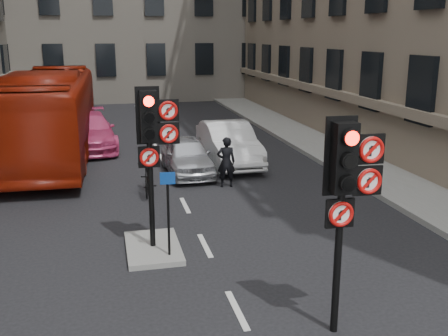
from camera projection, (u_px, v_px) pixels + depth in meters
name	position (u px, v px, depth m)	size (l,w,h in m)	color
pavement_right	(353.00, 158.00, 20.31)	(3.00, 50.00, 0.16)	gray
centre_island	(153.00, 248.00, 11.89)	(1.20, 2.00, 0.12)	gray
signal_near	(348.00, 181.00, 8.06)	(0.91, 0.40, 3.58)	black
signal_far	(153.00, 133.00, 11.24)	(0.91, 0.40, 3.58)	black
car_silver	(187.00, 156.00, 18.28)	(1.51, 3.76, 1.28)	#B5B7BD
car_white	(228.00, 143.00, 19.60)	(1.64, 4.71, 1.55)	silver
car_pink	(89.00, 131.00, 22.17)	(2.09, 5.14, 1.49)	#D23D76
bus_red	(51.00, 114.00, 20.54)	(2.85, 12.16, 3.39)	maroon
motorcycle	(148.00, 176.00, 16.01)	(0.53, 1.86, 1.12)	black
motorcyclist	(226.00, 162.00, 16.62)	(0.59, 0.39, 1.63)	black
info_sign	(168.00, 202.00, 11.07)	(0.32, 0.10, 1.86)	black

